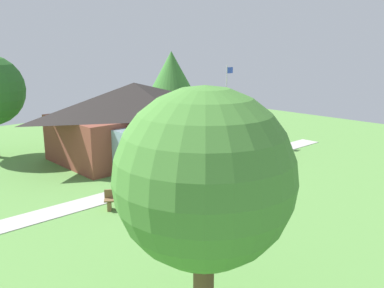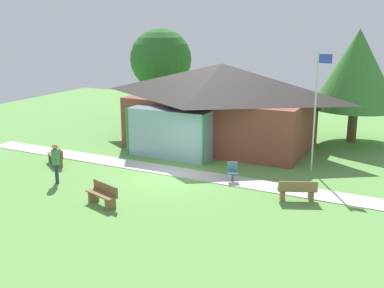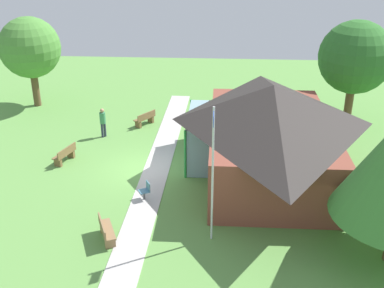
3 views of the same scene
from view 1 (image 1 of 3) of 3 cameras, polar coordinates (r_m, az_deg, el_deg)
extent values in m
plane|color=#609947|center=(21.68, 1.95, -4.42)|extent=(44.00, 44.00, 0.00)
cube|color=brown|center=(25.84, -8.02, 1.58)|extent=(9.54, 5.68, 2.76)
pyramid|color=#2D2826|center=(25.47, -8.19, 6.60)|extent=(10.54, 6.68, 1.80)
cube|color=#8CB2BF|center=(22.35, -5.81, -0.61)|extent=(4.29, 1.20, 2.49)
cylinder|color=green|center=(20.66, -9.48, -1.91)|extent=(0.12, 0.12, 2.49)
cylinder|color=green|center=(23.25, -0.73, 0.02)|extent=(0.12, 0.12, 2.49)
cube|color=#BCB7B2|center=(22.10, 0.77, -4.02)|extent=(22.72, 1.88, 0.03)
cylinder|color=silver|center=(27.39, 4.86, 5.29)|extent=(0.08, 0.08, 5.54)
cube|color=blue|center=(27.38, 5.38, 10.38)|extent=(0.60, 0.02, 0.40)
cube|color=brown|center=(17.36, -9.85, -7.72)|extent=(1.48, 1.23, 0.06)
cube|color=brown|center=(17.44, -7.99, -8.45)|extent=(0.36, 0.42, 0.39)
cube|color=brown|center=(17.48, -11.64, -8.54)|extent=(0.36, 0.42, 0.39)
cube|color=brown|center=(17.46, -9.86, -6.85)|extent=(1.25, 0.92, 0.36)
cube|color=olive|center=(25.64, 12.00, -0.82)|extent=(1.55, 0.99, 0.06)
cube|color=olive|center=(25.18, 11.71, -1.67)|extent=(0.30, 0.43, 0.39)
cube|color=olive|center=(26.22, 12.22, -1.09)|extent=(0.30, 0.43, 0.39)
cube|color=olive|center=(25.55, 12.44, -0.41)|extent=(1.41, 0.64, 0.36)
cube|color=brown|center=(18.46, 9.98, -6.41)|extent=(1.56, 0.91, 0.06)
cube|color=brown|center=(18.85, 11.34, -6.87)|extent=(0.28, 0.43, 0.39)
cube|color=brown|center=(18.26, 8.51, -7.43)|extent=(0.28, 0.43, 0.39)
cube|color=brown|center=(18.54, 9.68, -5.62)|extent=(1.44, 0.55, 0.36)
cube|color=teal|center=(23.86, 5.91, -1.70)|extent=(0.59, 0.59, 0.04)
cube|color=teal|center=(23.84, 5.45, -1.15)|extent=(0.41, 0.24, 0.40)
cylinder|color=#4C4C51|center=(23.92, 5.89, -2.23)|extent=(0.10, 0.10, 0.42)
cylinder|color=#4C4C51|center=(23.97, 5.88, -2.69)|extent=(0.36, 0.36, 0.02)
cylinder|color=#2D3347|center=(16.94, -0.67, -8.14)|extent=(0.14, 0.14, 0.85)
cylinder|color=#2D3347|center=(16.94, -0.05, -8.14)|extent=(0.14, 0.14, 0.85)
cylinder|color=#3F8C59|center=(16.68, -0.36, -5.74)|extent=(0.34, 0.34, 0.65)
sphere|color=tan|center=(16.54, -0.36, -4.29)|extent=(0.24, 0.24, 0.24)
sphere|color=#4C8C38|center=(8.65, 1.76, -4.78)|extent=(3.95, 3.95, 3.95)
cylinder|color=brown|center=(32.95, -2.85, 3.58)|extent=(0.53, 0.53, 1.97)
cone|color=#3D7F33|center=(32.55, -2.92, 9.14)|extent=(4.93, 4.93, 4.44)
camera|label=2|loc=(24.85, 55.70, 8.05)|focal=44.81mm
camera|label=3|loc=(40.59, 20.63, 19.35)|focal=45.02mm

